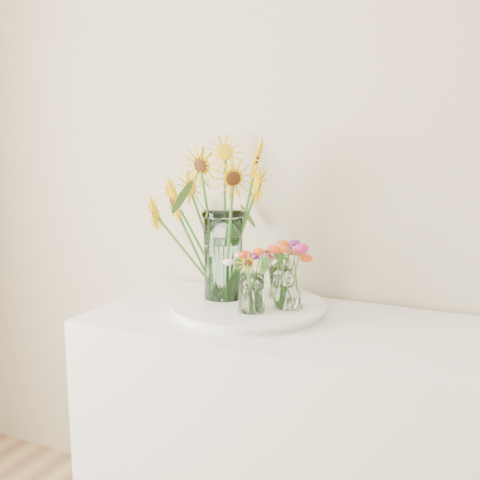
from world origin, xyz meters
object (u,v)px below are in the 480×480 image
Objects in this scene: counter at (309,460)px; small_vase_c at (279,282)px; tray at (248,308)px; small_vase_a at (252,293)px; small_vase_b at (288,289)px; mason_jar at (223,255)px.

counter is 12.74× the size of small_vase_c.
small_vase_c is at bearing 60.25° from tray.
small_vase_c is at bearing 86.99° from small_vase_a.
small_vase_c is at bearing 138.99° from counter.
counter is 0.52m from tray.
counter is 2.94× the size of tray.
mason_jar is at bearing 173.70° from small_vase_b.
tray is at bearing 177.62° from small_vase_b.
tray is at bearing 171.52° from counter.
mason_jar is at bearing -151.27° from small_vase_c.
mason_jar is (-0.33, 0.05, 0.62)m from counter.
mason_jar is at bearing 170.58° from counter.
small_vase_b is 0.14m from small_vase_c.
small_vase_a is at bearing -93.01° from small_vase_c.
small_vase_a is 1.15× the size of small_vase_c.
small_vase_b is at bearing -2.38° from tray.
small_vase_b reaches higher than small_vase_c.
counter is at bearing 16.97° from small_vase_a.
small_vase_a is at bearing -59.13° from tray.
small_vase_a is (0.05, -0.09, 0.08)m from tray.
counter is 0.55m from small_vase_b.
mason_jar reaches higher than counter.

